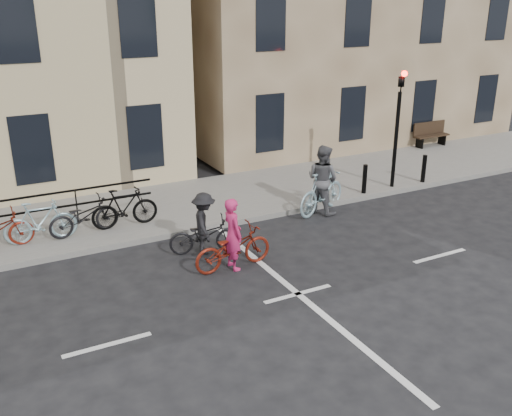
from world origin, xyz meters
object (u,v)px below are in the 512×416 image
bench (430,133)px  cyclist_pink (233,244)px  cyclist_dark (204,230)px  traffic_light (398,115)px  cyclist_grey (322,186)px

bench → cyclist_pink: cyclist_pink is taller
cyclist_dark → traffic_light: bearing=-62.8°
traffic_light → cyclist_grey: bearing=-170.0°
traffic_light → cyclist_dark: (-7.12, -1.52, -1.85)m
traffic_light → cyclist_dark: size_ratio=2.16×
traffic_light → bench: size_ratio=2.44×
cyclist_grey → cyclist_dark: (-4.04, -0.98, -0.20)m
cyclist_pink → cyclist_dark: size_ratio=1.07×
bench → cyclist_grey: cyclist_grey is taller
traffic_light → bench: (4.80, 3.39, -1.78)m
traffic_light → cyclist_grey: traffic_light is taller
bench → cyclist_dark: cyclist_dark is taller
bench → cyclist_grey: 8.80m
bench → cyclist_grey: (-7.87, -3.93, 0.13)m
cyclist_dark → cyclist_grey: bearing=-61.3°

